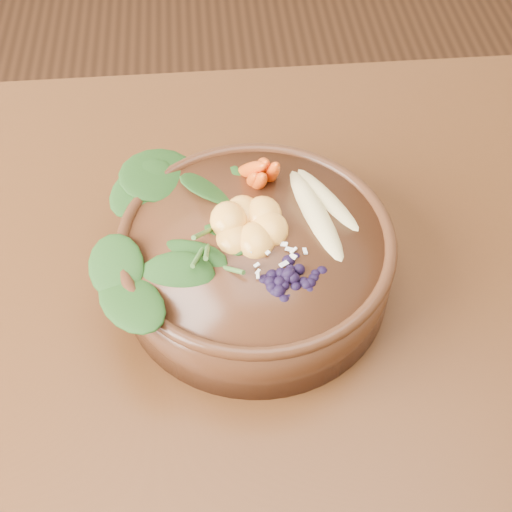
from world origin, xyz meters
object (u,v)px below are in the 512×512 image
dining_table (409,353)px  carrot_cluster (262,148)px  blueberry_pile (290,264)px  banana_halves (322,197)px  mandarin_cluster (249,216)px  stoneware_bowl (256,262)px  kale_heap (190,203)px

dining_table → carrot_cluster: size_ratio=19.93×
blueberry_pile → dining_table: bearing=2.1°
banana_halves → mandarin_cluster: bearing=170.3°
dining_table → stoneware_bowl: (-0.18, 0.05, 0.13)m
carrot_cluster → mandarin_cluster: carrot_cluster is taller
dining_table → banana_halves: (-0.10, 0.09, 0.19)m
dining_table → carrot_cluster: carrot_cluster is taller
dining_table → carrot_cluster: bearing=139.5°
kale_heap → mandarin_cluster: kale_heap is taller
mandarin_cluster → blueberry_pile: 0.08m
mandarin_cluster → blueberry_pile: bearing=-64.3°
dining_table → stoneware_bowl: stoneware_bowl is taller
kale_heap → banana_halves: (0.14, 0.00, -0.01)m
kale_heap → mandarin_cluster: (0.06, -0.02, -0.01)m
dining_table → stoneware_bowl: bearing=165.1°
stoneware_bowl → banana_halves: 0.10m
kale_heap → carrot_cluster: carrot_cluster is taller
carrot_cluster → mandarin_cluster: bearing=-129.8°
kale_heap → dining_table: bearing=-18.7°
kale_heap → carrot_cluster: 0.10m
banana_halves → mandarin_cluster: size_ratio=1.85×
banana_halves → blueberry_pile: 0.10m
stoneware_bowl → mandarin_cluster: bearing=108.7°
kale_heap → blueberry_pile: size_ratio=1.42×
mandarin_cluster → carrot_cluster: bearing=75.2°
banana_halves → kale_heap: bearing=156.5°
dining_table → mandarin_cluster: (-0.18, 0.06, 0.19)m
carrot_cluster → mandarin_cluster: 0.08m
dining_table → carrot_cluster: (-0.16, 0.14, 0.21)m
carrot_cluster → blueberry_pile: bearing=-109.5°
stoneware_bowl → blueberry_pile: size_ratio=2.16×
dining_table → banana_halves: size_ratio=9.38×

